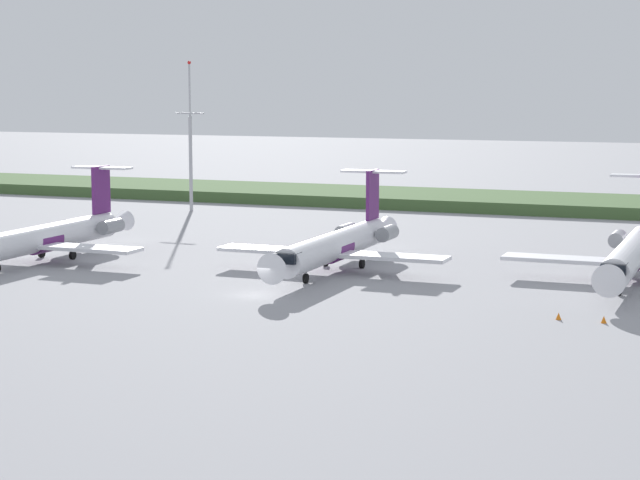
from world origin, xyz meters
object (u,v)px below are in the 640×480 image
object	(u,v)px
regional_jet_second	(337,244)
regional_jet_third	(631,253)
regional_jet_nearest	(46,236)
antenna_mast	(190,149)
safety_cone_mid_marker	(604,319)
safety_cone_front_marker	(559,316)

from	to	relation	value
regional_jet_second	regional_jet_third	xyz separation A→B (m)	(27.08, 4.41, 0.00)
regional_jet_nearest	regional_jet_third	size ratio (longest dim) A/B	1.00
antenna_mast	regional_jet_nearest	bearing A→B (deg)	-79.86
safety_cone_mid_marker	regional_jet_second	bearing A→B (deg)	150.11
regional_jet_third	safety_cone_front_marker	size ratio (longest dim) A/B	56.36
safety_cone_front_marker	safety_cone_mid_marker	bearing A→B (deg)	-0.20
regional_jet_third	safety_cone_mid_marker	world-z (taller)	regional_jet_third
regional_jet_second	antenna_mast	bearing A→B (deg)	132.58
safety_cone_mid_marker	regional_jet_nearest	bearing A→B (deg)	169.92
antenna_mast	safety_cone_front_marker	xyz separation A→B (m)	(61.92, -56.99, -8.56)
regional_jet_second	antenna_mast	world-z (taller)	antenna_mast
regional_jet_third	safety_cone_mid_marker	bearing A→B (deg)	-89.12
regional_jet_nearest	regional_jet_third	xyz separation A→B (m)	(56.61, 10.03, 0.00)
regional_jet_second	safety_cone_mid_marker	size ratio (longest dim) A/B	56.36
regional_jet_third	antenna_mast	bearing A→B (deg)	150.45
regional_jet_nearest	safety_cone_mid_marker	world-z (taller)	regional_jet_nearest
regional_jet_second	regional_jet_third	distance (m)	27.44
regional_jet_second	safety_cone_front_marker	distance (m)	28.80
regional_jet_third	safety_cone_front_marker	bearing A→B (deg)	-98.67
safety_cone_front_marker	antenna_mast	bearing A→B (deg)	137.38
regional_jet_third	regional_jet_nearest	bearing A→B (deg)	-169.95
regional_jet_third	antenna_mast	world-z (taller)	antenna_mast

